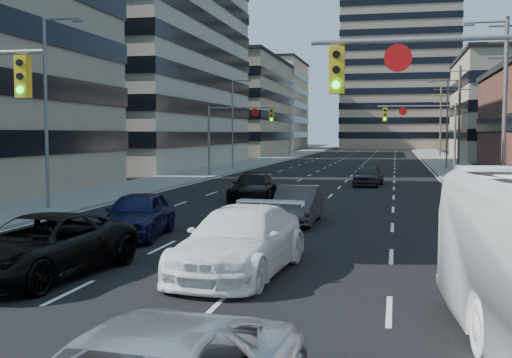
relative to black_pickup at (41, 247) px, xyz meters
name	(u,v)px	position (x,y,z in m)	size (l,w,h in m)	color
road_surface	(369,151)	(3.28, 122.70, -0.79)	(18.00, 300.00, 0.02)	black
sidewalk_left	(315,150)	(-8.22, 122.70, -0.73)	(5.00, 300.00, 0.15)	slate
sidewalk_right	(425,151)	(14.78, 122.70, -0.73)	(5.00, 300.00, 0.15)	slate
office_left_mid	(101,41)	(-23.72, 52.70, 13.20)	(26.00, 34.00, 28.00)	#ADA089
office_left_far	(222,108)	(-20.72, 92.70, 7.20)	(20.00, 30.00, 16.00)	gray
apartment_tower	(400,26)	(9.28, 142.70, 28.20)	(26.00, 26.00, 58.00)	gray
bg_block_left	(250,106)	(-24.72, 132.70, 9.20)	(24.00, 24.00, 20.00)	#ADA089
signal_near_right	(486,104)	(10.73, 0.70, 3.52)	(6.59, 0.33, 6.00)	slate
signal_far_left	(235,126)	(-4.40, 37.70, 3.50)	(6.09, 0.33, 6.00)	slate
signal_far_right	(425,125)	(10.96, 37.70, 3.50)	(6.09, 0.33, 6.00)	slate
utility_pole_block	(505,100)	(15.48, 28.70, 4.97)	(2.20, 0.28, 11.00)	#4C3D2D
utility_pole_midblock	(459,114)	(15.48, 58.70, 4.97)	(2.20, 0.28, 11.00)	#4C3D2D
utility_pole_distant	(441,120)	(15.48, 88.70, 4.97)	(2.20, 0.28, 11.00)	#4C3D2D
streetlight_left_near	(49,104)	(-7.06, 12.70, 4.25)	(2.03, 0.22, 9.00)	slate
streetlight_left_mid	(234,119)	(-7.06, 47.70, 4.25)	(2.03, 0.22, 9.00)	slate
streetlight_left_far	(290,124)	(-7.06, 82.70, 4.25)	(2.03, 0.22, 9.00)	slate
streetlight_right_near	(501,104)	(13.62, 17.70, 4.25)	(2.03, 0.22, 9.00)	slate
streetlight_right_far	(446,119)	(13.62, 52.70, 4.25)	(2.03, 0.22, 9.00)	slate
black_pickup	(41,247)	(0.00, 0.00, 0.00)	(2.67, 5.78, 1.61)	black
white_van	(240,241)	(4.84, 1.50, 0.06)	(2.43, 5.98, 1.73)	white
sedan_blue	(137,215)	(-0.09, 6.45, 0.01)	(1.91, 4.76, 1.62)	#0D1136
sedan_grey_center	(297,205)	(4.88, 11.08, -0.04)	(1.62, 4.64, 1.53)	#363538
sedan_black_far	(253,187)	(1.24, 19.15, -0.05)	(2.10, 5.17, 1.50)	black
sedan_grey_right	(369,175)	(6.94, 30.57, -0.06)	(1.76, 4.38, 1.49)	#2F2F32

